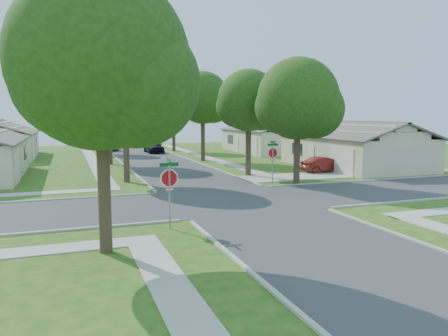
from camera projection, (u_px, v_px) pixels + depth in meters
ground at (234, 201)px, 24.32m from camera, size 100.00×100.00×0.00m
road_ns at (234, 201)px, 24.32m from camera, size 7.00×100.00×0.02m
sidewalk_ne at (202, 156)px, 50.64m from camera, size 1.20×40.00×0.04m
sidewalk_nw at (92, 160)px, 46.52m from camera, size 1.20×40.00×0.04m
driveway at (296, 177)px, 33.62m from camera, size 8.80×3.60×0.05m
stop_sign_sw at (169, 181)px, 18.10m from camera, size 1.05×0.80×2.98m
stop_sign_ne at (273, 155)px, 30.05m from camera, size 1.05×0.80×2.98m
tree_e_near at (249, 103)px, 33.65m from camera, size 4.97×4.80×8.28m
tree_e_mid at (203, 100)px, 44.77m from camera, size 5.59×5.40×9.21m
tree_e_far at (174, 105)px, 56.94m from camera, size 5.17×5.00×8.72m
tree_w_near at (125, 95)px, 30.41m from camera, size 5.38×5.20×8.97m
tree_w_mid at (109, 97)px, 41.57m from camera, size 5.80×5.60×9.56m
tree_w_far at (99, 109)px, 53.81m from camera, size 4.76×4.60×8.04m
tree_sw_corner at (102, 70)px, 14.52m from camera, size 6.21×6.00×9.55m
tree_ne_corner at (299, 103)px, 29.72m from camera, size 5.80×5.60×8.66m
house_ne_near at (353, 151)px, 39.81m from camera, size 8.42×13.60×4.23m
house_ne_far at (268, 140)px, 56.60m from camera, size 8.42×13.60×4.23m
car_driveway at (325, 165)px, 36.25m from camera, size 3.97×1.49×1.29m
car_curb_east at (154, 146)px, 54.88m from camera, size 2.12×4.88×1.64m
car_curb_west at (109, 145)px, 59.05m from camera, size 2.11×5.06×1.46m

